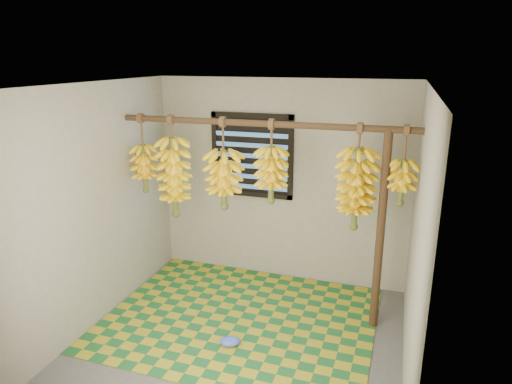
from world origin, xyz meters
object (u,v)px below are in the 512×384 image
at_px(woven_mat, 240,318).
at_px(plastic_bag, 230,341).
at_px(support_post, 380,234).
at_px(banana_bunch_b, 174,177).
at_px(banana_bunch_c, 224,179).
at_px(banana_bunch_a, 145,168).
at_px(banana_bunch_f, 402,182).
at_px(banana_bunch_e, 356,189).
at_px(banana_bunch_d, 271,175).

height_order(woven_mat, plastic_bag, plastic_bag).
relative_size(support_post, banana_bunch_b, 1.82).
bearing_deg(banana_bunch_c, banana_bunch_a, -180.00).
relative_size(woven_mat, plastic_bag, 13.92).
xyz_separation_m(plastic_bag, banana_bunch_a, (-1.26, 0.77, 1.41)).
distance_m(plastic_bag, banana_bunch_f, 2.18).
bearing_deg(banana_bunch_f, woven_mat, -168.40).
relative_size(plastic_bag, banana_bunch_a, 0.23).
bearing_deg(plastic_bag, banana_bunch_e, 37.35).
distance_m(banana_bunch_c, banana_bunch_d, 0.51).
bearing_deg(banana_bunch_f, plastic_bag, -151.43).
relative_size(banana_bunch_b, banana_bunch_c, 1.15).
height_order(plastic_bag, banana_bunch_b, banana_bunch_b).
bearing_deg(plastic_bag, banana_bunch_a, 148.74).
bearing_deg(banana_bunch_c, banana_bunch_b, 180.00).
height_order(banana_bunch_a, banana_bunch_e, same).
height_order(support_post, banana_bunch_f, banana_bunch_f).
xyz_separation_m(support_post, banana_bunch_c, (-1.60, -0.00, 0.41)).
distance_m(plastic_bag, banana_bunch_a, 2.04).
xyz_separation_m(banana_bunch_b, banana_bunch_d, (1.08, -0.00, 0.12)).
bearing_deg(banana_bunch_e, banana_bunch_b, 180.00).
bearing_deg(woven_mat, plastic_bag, -81.82).
distance_m(plastic_bag, banana_bunch_e, 1.87).
bearing_deg(woven_mat, banana_bunch_d, 52.05).
bearing_deg(banana_bunch_e, plastic_bag, -142.65).
bearing_deg(banana_bunch_b, woven_mat, -19.78).
xyz_separation_m(woven_mat, banana_bunch_e, (1.07, 0.30, 1.42)).
distance_m(banana_bunch_b, banana_bunch_e, 1.92).
relative_size(plastic_bag, banana_bunch_e, 0.19).
relative_size(support_post, banana_bunch_e, 1.95).
xyz_separation_m(banana_bunch_c, banana_bunch_f, (1.75, 0.00, 0.12)).
bearing_deg(banana_bunch_d, support_post, 0.00).
bearing_deg(banana_bunch_d, banana_bunch_e, 0.00).
bearing_deg(banana_bunch_e, support_post, -0.00).
xyz_separation_m(support_post, banana_bunch_f, (0.15, 0.00, 0.52)).
xyz_separation_m(woven_mat, banana_bunch_c, (-0.27, 0.30, 1.40)).
bearing_deg(support_post, banana_bunch_b, 180.00).
height_order(plastic_bag, banana_bunch_a, banana_bunch_a).
height_order(woven_mat, banana_bunch_e, banana_bunch_e).
height_order(support_post, banana_bunch_a, banana_bunch_a).
bearing_deg(banana_bunch_b, plastic_bag, -40.18).
xyz_separation_m(banana_bunch_c, banana_bunch_e, (1.34, 0.00, 0.02)).
bearing_deg(banana_bunch_d, banana_bunch_b, 180.00).
relative_size(support_post, banana_bunch_c, 2.10).
bearing_deg(plastic_bag, banana_bunch_d, 77.55).
xyz_separation_m(plastic_bag, banana_bunch_c, (-0.34, 0.77, 1.36)).
bearing_deg(woven_mat, banana_bunch_f, 11.60).
bearing_deg(banana_bunch_c, banana_bunch_f, 0.00).
bearing_deg(plastic_bag, banana_bunch_c, 113.63).
height_order(woven_mat, banana_bunch_a, banana_bunch_a).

